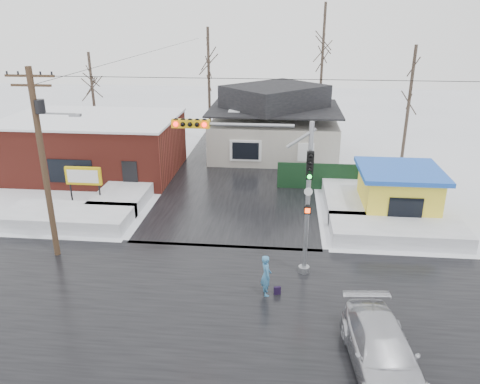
# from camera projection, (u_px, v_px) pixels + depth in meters

# --- Properties ---
(ground) EXTENTS (120.00, 120.00, 0.00)m
(ground) POSITION_uv_depth(u_px,v_px,m) (207.00, 305.00, 18.99)
(ground) COLOR white
(ground) RESTS_ON ground
(road_ns) EXTENTS (10.00, 120.00, 0.02)m
(road_ns) POSITION_uv_depth(u_px,v_px,m) (207.00, 305.00, 18.99)
(road_ns) COLOR black
(road_ns) RESTS_ON ground
(road_ew) EXTENTS (120.00, 10.00, 0.02)m
(road_ew) POSITION_uv_depth(u_px,v_px,m) (207.00, 305.00, 18.99)
(road_ew) COLOR black
(road_ew) RESTS_ON ground
(snowbank_nw) EXTENTS (7.00, 3.00, 0.80)m
(snowbank_nw) POSITION_uv_depth(u_px,v_px,m) (69.00, 217.00, 26.18)
(snowbank_nw) COLOR white
(snowbank_nw) RESTS_ON ground
(snowbank_ne) EXTENTS (7.00, 3.00, 0.80)m
(snowbank_ne) POSITION_uv_depth(u_px,v_px,m) (398.00, 231.00, 24.52)
(snowbank_ne) COLOR white
(snowbank_ne) RESTS_ON ground
(snowbank_nside_w) EXTENTS (3.00, 8.00, 0.80)m
(snowbank_nside_w) POSITION_uv_depth(u_px,v_px,m) (131.00, 187.00, 30.64)
(snowbank_nside_w) COLOR white
(snowbank_nside_w) RESTS_ON ground
(snowbank_nside_e) EXTENTS (3.00, 8.00, 0.80)m
(snowbank_nside_e) POSITION_uv_depth(u_px,v_px,m) (348.00, 195.00, 29.35)
(snowbank_nside_e) COLOR white
(snowbank_nside_e) RESTS_ON ground
(traffic_signal) EXTENTS (6.05, 0.68, 7.00)m
(traffic_signal) POSITION_uv_depth(u_px,v_px,m) (272.00, 178.00, 19.89)
(traffic_signal) COLOR gray
(traffic_signal) RESTS_ON ground
(utility_pole) EXTENTS (3.15, 0.44, 9.00)m
(utility_pole) POSITION_uv_depth(u_px,v_px,m) (44.00, 155.00, 21.14)
(utility_pole) COLOR #382619
(utility_pole) RESTS_ON ground
(brick_building) EXTENTS (12.20, 8.20, 4.12)m
(brick_building) POSITION_uv_depth(u_px,v_px,m) (93.00, 145.00, 34.12)
(brick_building) COLOR maroon
(brick_building) RESTS_ON ground
(marquee_sign) EXTENTS (2.20, 0.21, 2.55)m
(marquee_sign) POSITION_uv_depth(u_px,v_px,m) (83.00, 177.00, 27.95)
(marquee_sign) COLOR black
(marquee_sign) RESTS_ON ground
(house) EXTENTS (10.40, 8.40, 5.76)m
(house) POSITION_uv_depth(u_px,v_px,m) (274.00, 124.00, 38.30)
(house) COLOR #B3ACA2
(house) RESTS_ON ground
(kiosk) EXTENTS (4.60, 4.60, 2.88)m
(kiosk) POSITION_uv_depth(u_px,v_px,m) (398.00, 192.00, 26.87)
(kiosk) COLOR yellow
(kiosk) RESTS_ON ground
(fence) EXTENTS (8.00, 0.12, 1.80)m
(fence) POSITION_uv_depth(u_px,v_px,m) (338.00, 177.00, 31.07)
(fence) COLOR black
(fence) RESTS_ON ground
(tree_far_left) EXTENTS (3.00, 3.00, 10.00)m
(tree_far_left) POSITION_uv_depth(u_px,v_px,m) (208.00, 51.00, 40.65)
(tree_far_left) COLOR #332821
(tree_far_left) RESTS_ON ground
(tree_far_mid) EXTENTS (3.00, 3.00, 12.00)m
(tree_far_mid) POSITION_uv_depth(u_px,v_px,m) (324.00, 32.00, 41.02)
(tree_far_mid) COLOR #332821
(tree_far_mid) RESTS_ON ground
(tree_far_right) EXTENTS (3.00, 3.00, 9.00)m
(tree_far_right) POSITION_uv_depth(u_px,v_px,m) (413.00, 71.00, 33.89)
(tree_far_right) COLOR #332821
(tree_far_right) RESTS_ON ground
(tree_far_west) EXTENTS (3.00, 3.00, 8.00)m
(tree_far_west) POSITION_uv_depth(u_px,v_px,m) (90.00, 72.00, 40.29)
(tree_far_west) COLOR #332821
(tree_far_west) RESTS_ON ground
(pedestrian) EXTENTS (0.59, 0.75, 1.82)m
(pedestrian) POSITION_uv_depth(u_px,v_px,m) (266.00, 276.00, 19.40)
(pedestrian) COLOR teal
(pedestrian) RESTS_ON ground
(car) EXTENTS (2.50, 5.23, 1.47)m
(car) POSITION_uv_depth(u_px,v_px,m) (382.00, 352.00, 15.31)
(car) COLOR silver
(car) RESTS_ON ground
(shopping_bag) EXTENTS (0.30, 0.20, 0.35)m
(shopping_bag) POSITION_uv_depth(u_px,v_px,m) (277.00, 291.00, 19.65)
(shopping_bag) COLOR black
(shopping_bag) RESTS_ON ground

